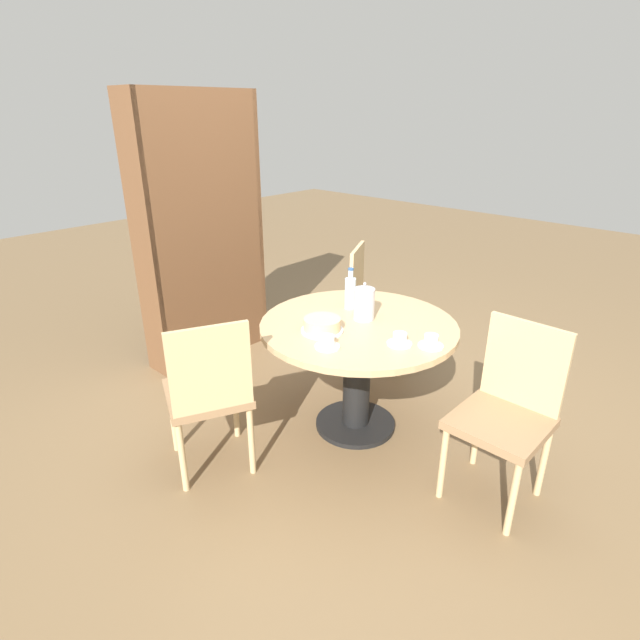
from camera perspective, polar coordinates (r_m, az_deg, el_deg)
The scene contains 12 objects.
ground_plane at distance 3.22m, azimuth 4.04°, elevation -11.90°, with size 14.00×14.00×0.00m, color brown.
dining_table at distance 2.94m, azimuth 4.33°, elevation -3.37°, with size 1.14×1.14×0.70m.
chair_a at distance 2.67m, azimuth -12.61°, elevation -7.97°, with size 0.56×0.56×0.91m.
chair_b at distance 2.63m, azimuth 20.59°, elevation -9.56°, with size 0.42×0.42×0.91m.
chair_c at distance 3.77m, azimuth 6.12°, elevation 1.96°, with size 0.57×0.57×0.91m.
bookshelf at distance 3.84m, azimuth -13.31°, elevation 9.48°, with size 0.97×0.28×1.97m.
coffee_pot at distance 2.90m, azimuth 5.06°, elevation 1.99°, with size 0.12×0.12×0.23m.
water_bottle at distance 3.05m, azimuth 3.48°, elevation 3.21°, with size 0.07×0.07×0.26m.
cake_main at distance 2.74m, azimuth 0.25°, elevation -0.60°, with size 0.24×0.24×0.08m.
cup_a at distance 2.57m, azimuth 0.85°, elevation -2.61°, with size 0.13×0.13×0.07m.
cup_b at distance 2.63m, azimuth 9.09°, elevation -2.25°, with size 0.13×0.13×0.07m.
cup_c at distance 2.64m, azimuth 12.57°, elevation -2.45°, with size 0.13×0.13×0.07m.
Camera 1 is at (-2.08, -1.62, 1.84)m, focal length 28.00 mm.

